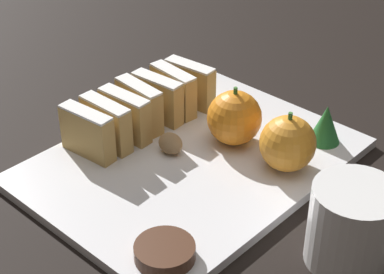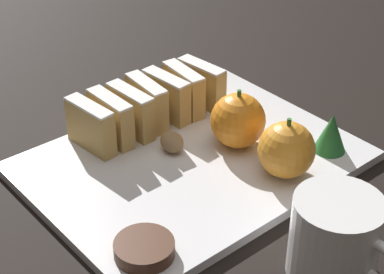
{
  "view_description": "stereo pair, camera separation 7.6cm",
  "coord_description": "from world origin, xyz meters",
  "px_view_note": "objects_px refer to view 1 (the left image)",
  "views": [
    {
      "loc": [
        0.43,
        -0.47,
        0.45
      ],
      "look_at": [
        0.0,
        0.0,
        0.04
      ],
      "focal_mm": 60.0,
      "sensor_mm": 36.0,
      "label": 1
    },
    {
      "loc": [
        0.49,
        -0.41,
        0.45
      ],
      "look_at": [
        0.0,
        0.0,
        0.04
      ],
      "focal_mm": 60.0,
      "sensor_mm": 36.0,
      "label": 2
    }
  ],
  "objects_px": {
    "orange_far": "(288,143)",
    "coffee_mug": "(354,227)",
    "chocolate_cookie": "(165,252)",
    "orange_near": "(234,118)",
    "walnut": "(170,143)"
  },
  "relations": [
    {
      "from": "orange_far",
      "to": "coffee_mug",
      "type": "xyz_separation_m",
      "value": [
        0.13,
        -0.07,
        -0.0
      ]
    },
    {
      "from": "chocolate_cookie",
      "to": "coffee_mug",
      "type": "distance_m",
      "value": 0.19
    },
    {
      "from": "orange_near",
      "to": "walnut",
      "type": "distance_m",
      "value": 0.08
    },
    {
      "from": "orange_far",
      "to": "chocolate_cookie",
      "type": "distance_m",
      "value": 0.21
    },
    {
      "from": "orange_far",
      "to": "walnut",
      "type": "distance_m",
      "value": 0.14
    },
    {
      "from": "orange_near",
      "to": "orange_far",
      "type": "xyz_separation_m",
      "value": [
        0.08,
        -0.0,
        -0.0
      ]
    },
    {
      "from": "orange_far",
      "to": "coffee_mug",
      "type": "height_order",
      "value": "same"
    },
    {
      "from": "orange_near",
      "to": "orange_far",
      "type": "distance_m",
      "value": 0.08
    },
    {
      "from": "orange_far",
      "to": "coffee_mug",
      "type": "bearing_deg",
      "value": -29.16
    },
    {
      "from": "orange_near",
      "to": "coffee_mug",
      "type": "xyz_separation_m",
      "value": [
        0.21,
        -0.07,
        -0.0
      ]
    },
    {
      "from": "orange_near",
      "to": "orange_far",
      "type": "bearing_deg",
      "value": -0.68
    },
    {
      "from": "orange_near",
      "to": "coffee_mug",
      "type": "bearing_deg",
      "value": -19.29
    },
    {
      "from": "walnut",
      "to": "orange_near",
      "type": "bearing_deg",
      "value": 60.85
    },
    {
      "from": "orange_near",
      "to": "chocolate_cookie",
      "type": "relative_size",
      "value": 1.25
    },
    {
      "from": "orange_far",
      "to": "walnut",
      "type": "relative_size",
      "value": 2.34
    }
  ]
}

